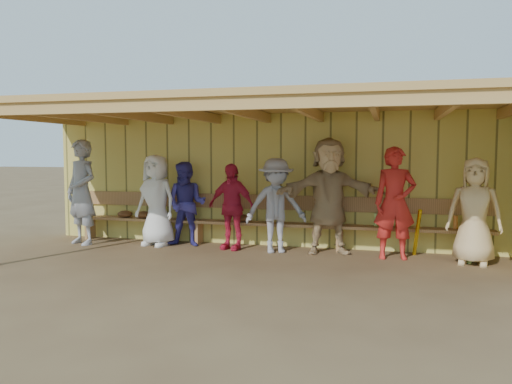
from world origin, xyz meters
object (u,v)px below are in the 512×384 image
Objects in this scene: player_h at (474,211)px; player_g at (395,203)px; bench at (267,218)px; player_d at (231,206)px; player_e at (276,206)px; player_f at (329,196)px; player_b at (156,200)px; player_a at (82,192)px; player_c at (187,204)px.

player_g is at bearing -175.05° from player_h.
player_d is at bearing -145.29° from bench.
player_f is at bearing -13.27° from player_e.
player_e is (2.25, -0.05, -0.03)m from player_b.
player_d is (2.82, 0.26, -0.22)m from player_a.
player_d is at bearing -8.71° from player_c.
player_f is 0.26× the size of bench.
bench is at bearing 147.71° from player_f.
player_g is (1.07, -0.16, -0.08)m from player_f.
player_b is 1.04× the size of player_e.
bench is (1.98, 0.40, -0.30)m from player_b.
player_a reaches higher than player_g.
player_f is 1.27m from bench.
player_f is (0.87, 0.15, 0.18)m from player_e.
player_h is 3.43m from bench.
player_c is 1.02× the size of player_d.
player_e is at bearing 6.66° from player_d.
player_e is (3.64, 0.18, -0.17)m from player_a.
player_g is at bearing 11.01° from player_b.
player_a reaches higher than player_d.
player_e is 1.94m from player_g.
bench is at bearing 97.32° from player_e.
player_c is 0.96× the size of player_e.
player_h reaches higher than player_c.
player_f is at bearing -14.97° from bench.
player_g reaches higher than player_e.
player_a is at bearing 166.92° from player_f.
player_g is 1.17m from player_h.
player_d is 2.77m from player_g.
player_b is 1.10× the size of player_d.
player_a is 4.52m from player_f.
player_e is at bearing 171.16° from player_g.
player_f is at bearing -3.62° from player_c.
player_a is 5.58m from player_g.
player_e is 0.89× the size of player_g.
player_h is at bearing -9.80° from bench.
player_g is at bearing -23.45° from player_e.
player_g is at bearing -25.96° from player_f.
player_b is at bearing 155.48° from player_e.
player_f is 1.08m from player_g.
player_c is at bearing 30.92° from player_a.
bench is at bearing 23.40° from player_b.
player_f is at bearing 13.69° from player_b.
player_b reaches higher than player_c.
bench is (-1.14, 0.31, -0.45)m from player_f.
bench is (1.43, 0.31, -0.24)m from player_c.
player_a is 1.08× the size of player_g.
player_c is at bearing -167.94° from bench.
player_c is 0.78× the size of player_f.
player_h reaches higher than bench.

